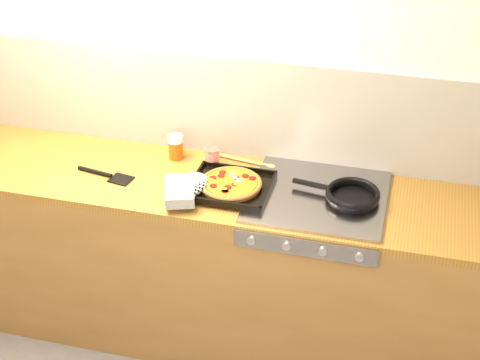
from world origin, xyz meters
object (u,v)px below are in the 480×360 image
(juice_glass, at_px, (176,147))
(pizza_on_tray, at_px, (217,186))
(tomato_can, at_px, (212,158))
(frying_pan, at_px, (352,195))

(juice_glass, bearing_deg, pizza_on_tray, -42.33)
(pizza_on_tray, height_order, tomato_can, tomato_can)
(frying_pan, distance_m, tomato_can, 0.69)
(pizza_on_tray, bearing_deg, juice_glass, 137.67)
(frying_pan, height_order, juice_glass, juice_glass)
(tomato_can, relative_size, juice_glass, 0.83)
(frying_pan, relative_size, tomato_can, 4.10)
(pizza_on_tray, xyz_separation_m, frying_pan, (0.59, 0.08, -0.00))
(pizza_on_tray, height_order, frying_pan, pizza_on_tray)
(pizza_on_tray, relative_size, tomato_can, 4.70)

